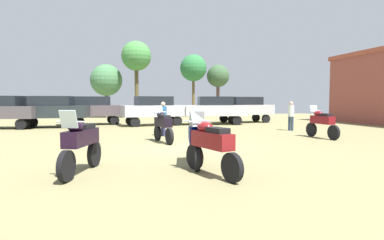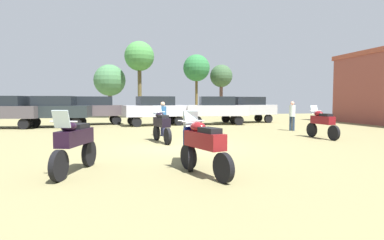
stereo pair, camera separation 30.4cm
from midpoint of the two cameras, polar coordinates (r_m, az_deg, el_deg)
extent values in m
cube|color=olive|center=(11.74, -1.45, -4.88)|extent=(44.00, 52.00, 0.02)
cylinder|color=black|center=(15.94, 21.54, -1.67)|extent=(0.16, 0.66, 0.66)
cylinder|color=black|center=(14.80, 25.00, -2.14)|extent=(0.16, 0.66, 0.66)
cube|color=maroon|center=(15.32, 23.25, -0.01)|extent=(0.44, 1.28, 0.36)
ellipsoid|color=maroon|center=(15.53, 22.62, 1.09)|extent=(0.35, 0.50, 0.24)
cube|color=black|center=(15.14, 23.80, 0.85)|extent=(0.34, 0.58, 0.12)
cube|color=silver|center=(15.77, 21.93, 1.79)|extent=(0.37, 0.18, 0.39)
cylinder|color=#B7B7BC|center=(15.70, 22.13, 1.56)|extent=(0.62, 0.08, 0.04)
cylinder|color=black|center=(13.53, -5.87, -2.34)|extent=(0.25, 0.66, 0.65)
cylinder|color=black|center=(12.16, -3.78, -2.99)|extent=(0.25, 0.66, 0.65)
cube|color=black|center=(12.79, -4.89, -0.39)|extent=(0.60, 1.28, 0.36)
ellipsoid|color=black|center=(13.04, -5.29, 0.92)|extent=(0.41, 0.53, 0.24)
cube|color=black|center=(12.58, -4.58, 0.64)|extent=(0.41, 0.61, 0.12)
cube|color=silver|center=(13.33, -5.71, 1.74)|extent=(0.38, 0.22, 0.39)
cylinder|color=#B7B7BC|center=(13.24, -5.58, 1.47)|extent=(0.61, 0.16, 0.04)
cylinder|color=black|center=(7.83, 0.45, -6.70)|extent=(0.31, 0.64, 0.63)
cylinder|color=black|center=(6.60, 7.08, -8.65)|extent=(0.31, 0.64, 0.63)
cube|color=maroon|center=(7.12, 3.49, -3.68)|extent=(0.73, 1.32, 0.36)
ellipsoid|color=maroon|center=(7.33, 2.27, -1.27)|extent=(0.45, 0.55, 0.24)
cube|color=black|center=(6.91, 4.51, -1.90)|extent=(0.46, 0.62, 0.12)
cube|color=silver|center=(7.59, 1.00, 0.26)|extent=(0.39, 0.25, 0.39)
cylinder|color=#B7B7BC|center=(7.51, 1.38, -0.23)|extent=(0.60, 0.22, 0.04)
cylinder|color=black|center=(7.17, -22.02, -7.74)|extent=(0.31, 0.68, 0.68)
cylinder|color=black|center=(8.56, -17.30, -5.83)|extent=(0.31, 0.68, 0.68)
cube|color=black|center=(7.79, -19.53, -2.96)|extent=(0.73, 1.37, 0.36)
ellipsoid|color=black|center=(7.49, -20.51, -1.07)|extent=(0.45, 0.55, 0.24)
cube|color=black|center=(7.97, -18.88, -1.06)|extent=(0.45, 0.62, 0.12)
cube|color=silver|center=(7.18, -21.66, 0.15)|extent=(0.39, 0.25, 0.39)
cylinder|color=#B7B7BC|center=(7.28, -21.30, -0.27)|extent=(0.60, 0.21, 0.04)
cylinder|color=black|center=(7.61, 0.87, -7.00)|extent=(0.24, 0.64, 0.63)
cylinder|color=black|center=(9.12, 0.58, -5.25)|extent=(0.24, 0.64, 0.63)
cube|color=navy|center=(8.30, 0.71, -2.67)|extent=(0.60, 1.34, 0.36)
ellipsoid|color=navy|center=(7.98, 0.77, -0.90)|extent=(0.41, 0.53, 0.24)
cube|color=black|center=(8.50, 0.67, -0.90)|extent=(0.40, 0.61, 0.12)
cube|color=silver|center=(7.64, 0.85, 0.26)|extent=(0.38, 0.22, 0.39)
cylinder|color=#B7B7BC|center=(7.74, 0.82, -0.14)|extent=(0.62, 0.15, 0.04)
cylinder|color=black|center=(22.48, -20.62, -0.22)|extent=(0.67, 0.32, 0.64)
cylinder|color=black|center=(23.91, -20.69, -0.01)|extent=(0.67, 0.32, 0.64)
cylinder|color=black|center=(22.72, -13.23, -0.05)|extent=(0.67, 0.32, 0.64)
cylinder|color=black|center=(24.14, -13.74, 0.15)|extent=(0.67, 0.32, 0.64)
cube|color=#4D4348|center=(23.24, -17.08, 1.68)|extent=(4.54, 2.50, 0.75)
cube|color=black|center=(23.23, -17.12, 3.36)|extent=(2.60, 1.96, 0.61)
cylinder|color=black|center=(21.06, -28.01, -0.65)|extent=(0.67, 0.33, 0.64)
cylinder|color=black|center=(22.36, -26.39, -0.38)|extent=(0.67, 0.33, 0.64)
cube|color=#484348|center=(22.33, -30.63, 1.27)|extent=(4.55, 2.52, 0.75)
cube|color=black|center=(22.32, -30.68, 3.02)|extent=(2.60, 1.97, 0.61)
cylinder|color=black|center=(21.54, 1.38, -0.15)|extent=(0.66, 0.30, 0.64)
cylinder|color=black|center=(22.97, 1.02, 0.08)|extent=(0.66, 0.30, 0.64)
cylinder|color=black|center=(22.03, 8.97, -0.11)|extent=(0.66, 0.30, 0.64)
cylinder|color=black|center=(23.43, 8.16, 0.12)|extent=(0.66, 0.30, 0.64)
cube|color=#B5B5BB|center=(22.41, 4.92, 1.76)|extent=(4.50, 2.36, 0.75)
cube|color=black|center=(22.40, 4.93, 3.50)|extent=(2.56, 1.89, 0.61)
cylinder|color=black|center=(23.29, 8.08, 0.10)|extent=(0.66, 0.30, 0.64)
cylinder|color=black|center=(24.57, 6.54, 0.29)|extent=(0.66, 0.30, 0.64)
cylinder|color=black|center=(24.77, 14.10, 0.23)|extent=(0.66, 0.30, 0.64)
cylinder|color=black|center=(25.98, 12.36, 0.40)|extent=(0.66, 0.30, 0.64)
cube|color=#A9ABB0|center=(24.59, 10.35, 1.87)|extent=(4.49, 2.33, 0.75)
cube|color=black|center=(24.58, 10.37, 3.46)|extent=(2.55, 1.87, 0.61)
cylinder|color=black|center=(21.53, -27.60, -0.55)|extent=(0.66, 0.27, 0.64)
cylinder|color=black|center=(22.89, -26.37, -0.30)|extent=(0.66, 0.27, 0.64)
cylinder|color=black|center=(20.71, -19.98, -0.51)|extent=(0.66, 0.27, 0.64)
cylinder|color=black|center=(22.12, -19.18, -0.25)|extent=(0.66, 0.27, 0.64)
cube|color=#20282B|center=(21.73, -23.38, 1.43)|extent=(4.43, 2.13, 0.75)
cube|color=black|center=(21.72, -23.42, 3.22)|extent=(2.48, 1.76, 0.61)
cylinder|color=black|center=(20.59, -9.66, -0.37)|extent=(0.67, 0.33, 0.64)
cylinder|color=black|center=(22.00, -10.49, -0.13)|extent=(0.67, 0.33, 0.64)
cylinder|color=black|center=(21.42, -2.01, -0.17)|extent=(0.67, 0.33, 0.64)
cylinder|color=black|center=(22.78, -3.27, 0.05)|extent=(0.67, 0.33, 0.64)
cube|color=#B3B1BF|center=(21.62, -6.32, 1.69)|extent=(4.55, 2.54, 0.75)
cube|color=black|center=(21.61, -6.33, 3.49)|extent=(2.61, 1.98, 0.61)
cylinder|color=#262847|center=(15.19, -4.92, -1.40)|extent=(0.14, 0.14, 0.80)
cylinder|color=#262847|center=(15.04, -4.60, -1.45)|extent=(0.14, 0.14, 0.80)
cylinder|color=#245085|center=(15.07, -4.78, 1.30)|extent=(0.45, 0.45, 0.64)
sphere|color=tan|center=(15.06, -4.78, 2.93)|extent=(0.22, 0.22, 0.22)
cylinder|color=#253650|center=(18.64, 18.48, -0.65)|extent=(0.14, 0.14, 0.81)
cylinder|color=#253650|center=(18.71, 18.00, -0.62)|extent=(0.14, 0.14, 0.81)
cylinder|color=silver|center=(18.64, 18.28, 1.59)|extent=(0.48, 0.48, 0.64)
sphere|color=tan|center=(18.63, 18.31, 2.91)|extent=(0.22, 0.22, 0.22)
cylinder|color=brown|center=(32.83, 1.08, 4.49)|extent=(0.27, 0.27, 4.50)
sphere|color=#2A6E38|center=(33.01, 1.09, 9.49)|extent=(2.78, 2.78, 2.78)
cylinder|color=#4D4326|center=(30.95, -9.25, 5.32)|extent=(0.37, 0.37, 5.38)
sphere|color=#41823D|center=(31.23, -9.31, 11.44)|extent=(2.86, 2.86, 2.86)
cylinder|color=brown|center=(32.36, -14.49, 3.11)|extent=(0.37, 0.37, 3.04)
sphere|color=#407145|center=(32.43, -14.55, 7.04)|extent=(3.13, 3.13, 3.13)
cylinder|color=brown|center=(34.40, 5.59, 3.90)|extent=(0.36, 0.36, 3.86)
sphere|color=#375534|center=(34.51, 5.61, 8.02)|extent=(2.44, 2.44, 2.44)
camera|label=1|loc=(0.15, -89.45, 0.03)|focal=29.21mm
camera|label=2|loc=(0.15, 90.55, -0.03)|focal=29.21mm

